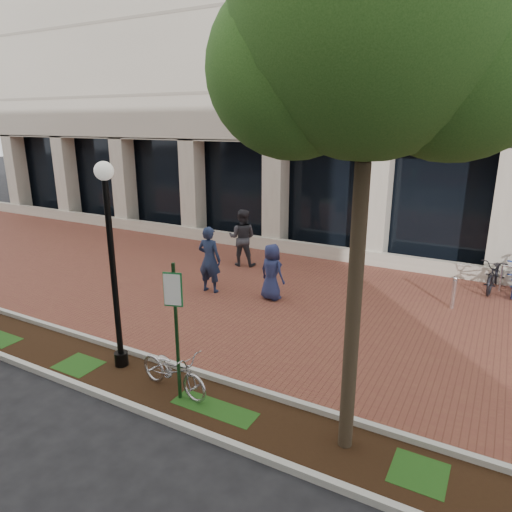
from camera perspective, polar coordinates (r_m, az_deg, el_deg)
The scene contains 13 objects.
ground at distance 13.46m, azimuth 0.65°, elevation -4.93°, with size 120.00×120.00×0.00m, color black.
brick_plaza at distance 13.46m, azimuth 0.65°, elevation -4.91°, with size 40.00×9.00×0.01m, color brown.
planting_strip at distance 9.63m, azimuth -14.82°, elevation -14.75°, with size 40.00×1.50×0.01m, color black.
curb_plaza_side at distance 10.07m, azimuth -11.86°, elevation -12.70°, with size 40.00×0.12×0.12m, color #B7B7AD.
curb_street_side at distance 9.17m, azimuth -18.18°, elevation -16.38°, with size 40.00×0.12×0.12m, color #B7B7AD.
parking_sign at distance 8.12m, azimuth -10.05°, elevation -7.42°, with size 0.34×0.07×2.62m.
lamppost at distance 9.32m, azimuth -17.58°, elevation -0.06°, with size 0.36×0.36×4.21m.
street_tree at distance 6.33m, azimuth 14.88°, elevation 25.40°, with size 4.26×3.55×7.95m.
locked_bicycle at distance 8.92m, azimuth -10.28°, elevation -13.86°, with size 0.59×1.68×0.88m, color #B6B5BA.
pedestrian_left at distance 13.51m, azimuth -5.84°, elevation -0.45°, with size 0.73×0.48×2.00m, color #1B2644.
pedestrian_mid at distance 15.97m, azimuth -1.74°, elevation 2.30°, with size 0.98×0.76×2.01m, color #2D2D33.
pedestrian_right at distance 12.93m, azimuth 1.98°, elevation -2.01°, with size 0.80×0.52×1.63m, color navy.
bollard at distance 13.48m, azimuth 23.47°, elevation -4.19°, with size 0.12×0.12×0.92m.
Camera 1 is at (5.92, -11.05, 4.90)m, focal length 32.00 mm.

